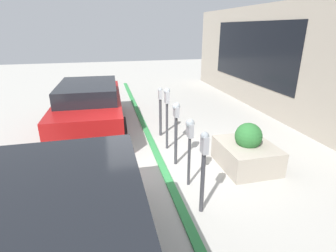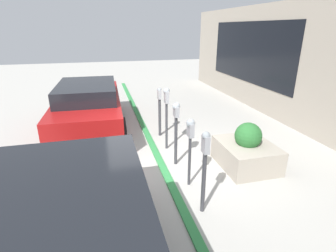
% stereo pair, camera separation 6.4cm
% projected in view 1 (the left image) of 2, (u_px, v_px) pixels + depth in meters
% --- Properties ---
extents(ground_plane, '(40.00, 40.00, 0.00)m').
position_uv_depth(ground_plane, '(165.00, 164.00, 6.03)').
color(ground_plane, '#ADAAA3').
extents(curb_strip, '(19.00, 0.16, 0.04)m').
position_uv_depth(curb_strip, '(161.00, 164.00, 6.01)').
color(curb_strip, '#338C47').
rests_on(curb_strip, ground_plane).
extents(parking_meter_nearest, '(0.16, 0.13, 1.46)m').
position_uv_depth(parking_meter_nearest, '(204.00, 161.00, 4.17)').
color(parking_meter_nearest, '#38383D').
rests_on(parking_meter_nearest, ground_plane).
extents(parking_meter_second, '(0.20, 0.17, 1.39)m').
position_uv_depth(parking_meter_second, '(190.00, 136.00, 4.89)').
color(parking_meter_second, '#38383D').
rests_on(parking_meter_second, ground_plane).
extents(parking_meter_middle, '(0.20, 0.17, 1.46)m').
position_uv_depth(parking_meter_middle, '(176.00, 122.00, 5.70)').
color(parking_meter_middle, '#38383D').
rests_on(parking_meter_middle, ground_plane).
extents(parking_meter_fourth, '(0.19, 0.16, 1.60)m').
position_uv_depth(parking_meter_fourth, '(167.00, 105.00, 6.43)').
color(parking_meter_fourth, '#38383D').
rests_on(parking_meter_fourth, ground_plane).
extents(parking_meter_farthest, '(0.15, 0.12, 1.41)m').
position_uv_depth(parking_meter_farthest, '(160.00, 107.00, 7.36)').
color(parking_meter_farthest, '#38383D').
rests_on(parking_meter_farthest, ground_plane).
extents(planter_box, '(1.32, 1.13, 1.03)m').
position_uv_depth(planter_box, '(247.00, 152.00, 5.83)').
color(planter_box, '#A39989').
rests_on(planter_box, ground_plane).
extents(parked_car_front, '(4.15, 1.93, 1.62)m').
position_uv_depth(parked_car_front, '(65.00, 244.00, 2.73)').
color(parked_car_front, black).
rests_on(parked_car_front, ground_plane).
extents(parked_car_middle, '(4.63, 1.95, 1.46)m').
position_uv_depth(parked_car_middle, '(90.00, 104.00, 7.85)').
color(parked_car_middle, maroon).
rests_on(parked_car_middle, ground_plane).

